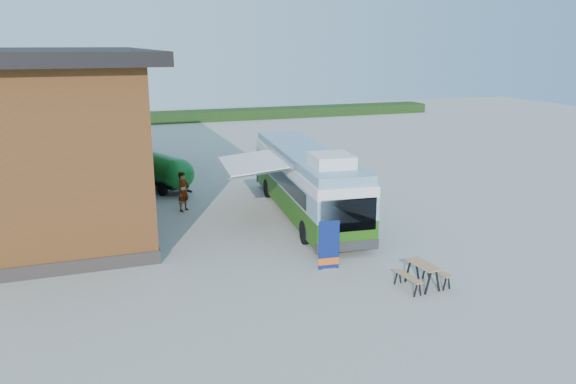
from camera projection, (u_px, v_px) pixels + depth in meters
name	position (u px, v px, depth m)	size (l,w,h in m)	color
ground	(324.00, 243.00, 22.49)	(100.00, 100.00, 0.00)	#BCB7AD
barn	(47.00, 131.00, 27.33)	(9.60, 21.20, 7.50)	brown
hedge	(254.00, 114.00, 59.58)	(40.00, 3.00, 1.00)	#264419
bus	(306.00, 179.00, 25.77)	(3.52, 11.74, 3.55)	#366911
awning	(257.00, 165.00, 24.62)	(2.99, 4.41, 0.52)	white
banner	(329.00, 249.00, 19.74)	(0.78, 0.23, 1.79)	navy
picnic_table	(423.00, 270.00, 18.30)	(1.54, 1.40, 0.81)	tan
person_a	(183.00, 192.00, 26.60)	(0.69, 0.45, 1.89)	#999999
person_b	(301.00, 203.00, 25.02)	(0.81, 0.63, 1.67)	#999999
slurry_tanker	(161.00, 169.00, 30.33)	(3.04, 5.02, 1.99)	#15782A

